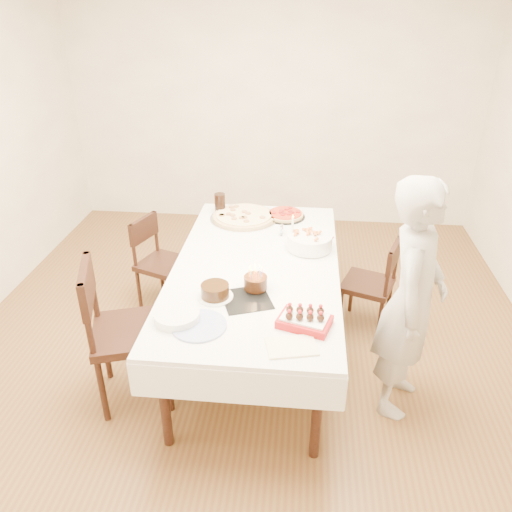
# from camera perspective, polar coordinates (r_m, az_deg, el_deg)

# --- Properties ---
(floor) EXTENTS (5.00, 5.00, 0.00)m
(floor) POSITION_cam_1_polar(r_m,az_deg,el_deg) (3.92, -0.95, -10.49)
(floor) COLOR brown
(floor) RESTS_ON ground
(wall_back) EXTENTS (4.50, 0.04, 2.70)m
(wall_back) POSITION_cam_1_polar(r_m,az_deg,el_deg) (5.65, 1.98, 17.02)
(wall_back) COLOR white
(wall_back) RESTS_ON floor
(dining_table) EXTENTS (1.37, 2.25, 0.75)m
(dining_table) POSITION_cam_1_polar(r_m,az_deg,el_deg) (3.68, 0.00, -6.10)
(dining_table) COLOR silver
(dining_table) RESTS_ON floor
(chair_right_savory) EXTENTS (0.52, 0.52, 0.79)m
(chair_right_savory) POSITION_cam_1_polar(r_m,az_deg,el_deg) (4.03, 12.64, -3.17)
(chair_right_savory) COLOR black
(chair_right_savory) RESTS_ON floor
(chair_left_savory) EXTENTS (0.53, 0.53, 0.80)m
(chair_left_savory) POSITION_cam_1_polar(r_m,az_deg,el_deg) (4.28, -10.54, -0.91)
(chair_left_savory) COLOR black
(chair_left_savory) RESTS_ON floor
(chair_left_dessert) EXTENTS (0.66, 0.66, 1.02)m
(chair_left_dessert) POSITION_cam_1_polar(r_m,az_deg,el_deg) (3.33, -14.08, -8.43)
(chair_left_dessert) COLOR black
(chair_left_dessert) RESTS_ON floor
(person) EXTENTS (0.54, 0.67, 1.58)m
(person) POSITION_cam_1_polar(r_m,az_deg,el_deg) (3.16, 17.36, -4.92)
(person) COLOR #B1ACA7
(person) RESTS_ON floor
(pizza_white) EXTENTS (0.64, 0.64, 0.04)m
(pizza_white) POSITION_cam_1_polar(r_m,az_deg,el_deg) (4.18, -1.40, 4.54)
(pizza_white) COLOR beige
(pizza_white) RESTS_ON dining_table
(pizza_pepperoni) EXTENTS (0.44, 0.44, 0.04)m
(pizza_pepperoni) POSITION_cam_1_polar(r_m,az_deg,el_deg) (4.22, 3.36, 4.74)
(pizza_pepperoni) COLOR red
(pizza_pepperoni) RESTS_ON dining_table
(red_placemat) EXTENTS (0.35, 0.35, 0.01)m
(red_placemat) POSITION_cam_1_polar(r_m,az_deg,el_deg) (3.85, 6.41, 1.82)
(red_placemat) COLOR #B21E1E
(red_placemat) RESTS_ON dining_table
(pasta_bowl) EXTENTS (0.40, 0.40, 0.11)m
(pasta_bowl) POSITION_cam_1_polar(r_m,az_deg,el_deg) (3.69, 6.13, 1.69)
(pasta_bowl) COLOR white
(pasta_bowl) RESTS_ON dining_table
(taper_candle) EXTENTS (0.07, 0.07, 0.26)m
(taper_candle) POSITION_cam_1_polar(r_m,az_deg,el_deg) (3.68, 4.18, 2.93)
(taper_candle) COLOR white
(taper_candle) RESTS_ON dining_table
(shaker_pair) EXTENTS (0.09, 0.09, 0.08)m
(shaker_pair) POSITION_cam_1_polar(r_m,az_deg,el_deg) (3.88, 2.92, 2.87)
(shaker_pair) COLOR white
(shaker_pair) RESTS_ON dining_table
(cola_glass) EXTENTS (0.11, 0.11, 0.17)m
(cola_glass) POSITION_cam_1_polar(r_m,az_deg,el_deg) (4.29, -4.15, 6.03)
(cola_glass) COLOR black
(cola_glass) RESTS_ON dining_table
(layer_cake) EXTENTS (0.27, 0.27, 0.09)m
(layer_cake) POSITION_cam_1_polar(r_m,az_deg,el_deg) (3.11, -4.70, -4.04)
(layer_cake) COLOR black
(layer_cake) RESTS_ON dining_table
(cake_board) EXTENTS (0.37, 0.37, 0.01)m
(cake_board) POSITION_cam_1_polar(r_m,az_deg,el_deg) (3.10, -1.08, -5.03)
(cake_board) COLOR black
(cake_board) RESTS_ON dining_table
(birthday_cake) EXTENTS (0.18, 0.18, 0.15)m
(birthday_cake) POSITION_cam_1_polar(r_m,az_deg,el_deg) (3.16, -0.05, -2.52)
(birthday_cake) COLOR #361C0E
(birthday_cake) RESTS_ON dining_table
(strawberry_box) EXTENTS (0.34, 0.27, 0.07)m
(strawberry_box) POSITION_cam_1_polar(r_m,az_deg,el_deg) (2.88, 5.57, -7.30)
(strawberry_box) COLOR maroon
(strawberry_box) RESTS_ON dining_table
(box_lid) EXTENTS (0.30, 0.24, 0.02)m
(box_lid) POSITION_cam_1_polar(r_m,az_deg,el_deg) (2.73, 4.08, -10.37)
(box_lid) COLOR beige
(box_lid) RESTS_ON dining_table
(plate_stack) EXTENTS (0.33, 0.33, 0.06)m
(plate_stack) POSITION_cam_1_polar(r_m,az_deg,el_deg) (2.95, -9.02, -6.78)
(plate_stack) COLOR white
(plate_stack) RESTS_ON dining_table
(china_plate) EXTENTS (0.37, 0.37, 0.01)m
(china_plate) POSITION_cam_1_polar(r_m,az_deg,el_deg) (2.89, -6.52, -7.90)
(china_plate) COLOR white
(china_plate) RESTS_ON dining_table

